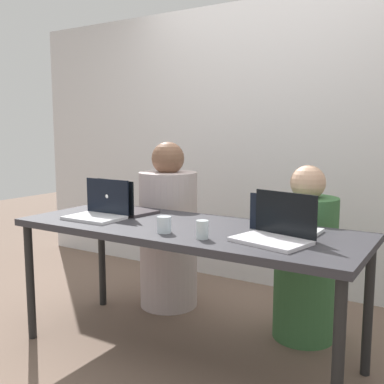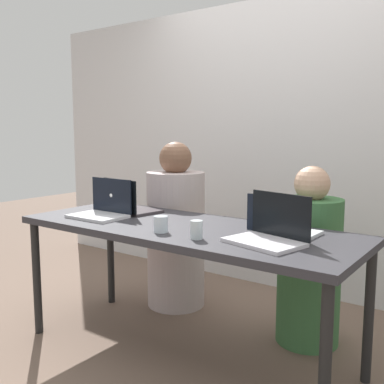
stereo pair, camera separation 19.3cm
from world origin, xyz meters
name	(u,v)px [view 1 (the left image)]	position (x,y,z in m)	size (l,w,h in m)	color
ground_plane	(185,354)	(0.00, 0.00, 0.00)	(12.00, 12.00, 0.00)	brown
back_wall	(277,146)	(0.00, 1.39, 1.15)	(5.07, 0.10, 2.31)	silver
desk	(185,237)	(0.00, 0.00, 0.69)	(1.95, 0.74, 0.76)	#2E2D32
person_on_left	(168,234)	(-0.51, 0.57, 0.53)	(0.43, 0.43, 1.20)	#BEACAA
person_on_right	(305,263)	(0.51, 0.57, 0.48)	(0.45, 0.45, 1.08)	#38683A
laptop_back_right	(285,225)	(0.53, 0.11, 0.80)	(0.33, 0.24, 0.21)	silver
laptop_front_left	(99,210)	(-0.56, -0.09, 0.81)	(0.33, 0.27, 0.23)	silver
laptop_back_left	(125,206)	(-0.53, 0.11, 0.81)	(0.36, 0.28, 0.22)	#3C353A
laptop_front_right	(276,231)	(0.56, -0.07, 0.81)	(0.39, 0.31, 0.23)	silver
water_glass_right	(202,231)	(0.23, -0.21, 0.80)	(0.06, 0.06, 0.09)	silver
water_glass_center	(164,226)	(0.00, -0.20, 0.79)	(0.07, 0.07, 0.09)	silver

